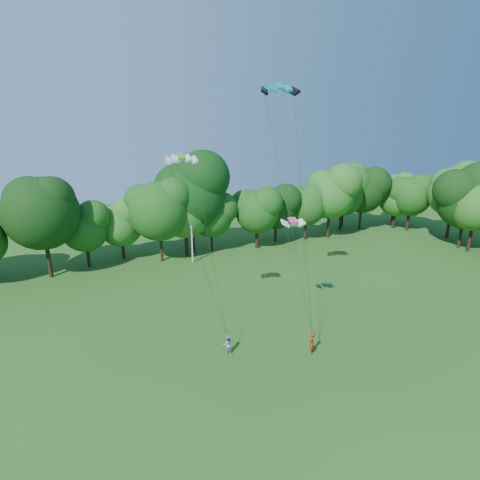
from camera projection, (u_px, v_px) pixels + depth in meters
name	position (u px, v px, depth m)	size (l,w,h in m)	color
ground	(322.00, 420.00, 24.21)	(160.00, 160.00, 0.00)	#225316
utility_pole	(192.00, 233.00, 51.07)	(1.65, 0.50, 8.44)	beige
kite_flyer_left	(312.00, 343.00, 31.05)	(0.70, 0.46, 1.90)	#A62615
kite_flyer_right	(227.00, 344.00, 31.11)	(0.82, 0.64, 1.69)	#96A6D0
kite_teal	(279.00, 86.00, 30.88)	(3.38, 2.22, 0.68)	#058697
kite_green	(181.00, 156.00, 28.91)	(2.65, 1.64, 0.47)	green
kite_pink	(293.00, 220.00, 32.40)	(2.26, 1.56, 0.34)	#F44379
tree_back_center	(192.00, 187.00, 53.74)	(10.84, 10.84, 15.77)	black
tree_back_east	(345.00, 187.00, 69.06)	(8.29, 8.29, 12.06)	#352615
tree_flank_east	(476.00, 205.00, 54.99)	(7.94, 7.94, 11.54)	#342315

